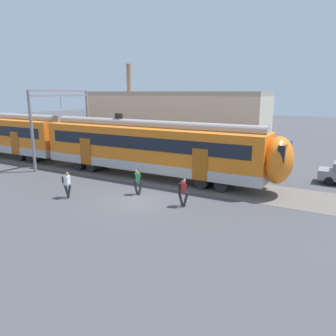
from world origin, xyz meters
TOP-DOWN VIEW (x-y plane):
  - ground_plane at (0.00, 0.00)m, footprint 160.00×160.00m
  - track_bed at (-13.59, 5.04)m, footprint 80.00×4.40m
  - commuter_train at (-11.10, 5.04)m, footprint 38.05×3.07m
  - pedestrian_white at (-4.08, -1.81)m, footprint 0.70×0.53m
  - pedestrian_green at (-0.69, 0.86)m, footprint 0.70×0.48m
  - pedestrian_red at (2.79, 0.28)m, footprint 0.71×0.51m
  - catenary_gantry at (-11.57, 5.04)m, footprint 0.24×6.64m
  - background_building at (-4.82, 13.29)m, footprint 18.03×5.00m

SIDE VIEW (x-z plane):
  - ground_plane at x=0.00m, z-range 0.00..0.00m
  - track_bed at x=-13.59m, z-range 0.00..0.01m
  - pedestrian_green at x=-0.69m, z-range 0.13..1.80m
  - pedestrian_white at x=-4.08m, z-range 0.16..1.82m
  - pedestrian_red at x=2.79m, z-range 0.16..1.82m
  - commuter_train at x=-11.10m, z-range -0.11..4.62m
  - background_building at x=-4.82m, z-range -1.39..7.81m
  - catenary_gantry at x=-11.57m, z-range 1.05..7.58m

